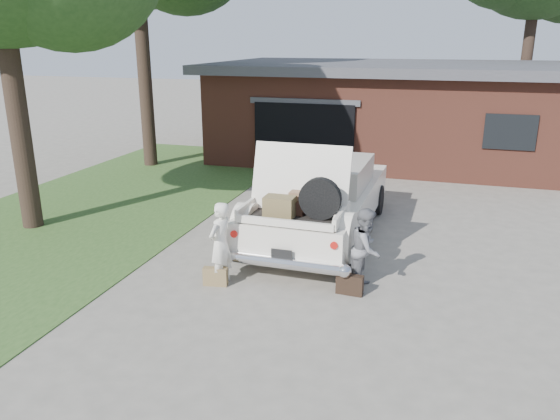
% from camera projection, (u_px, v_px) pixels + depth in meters
% --- Properties ---
extents(ground, '(90.00, 90.00, 0.00)m').
position_uv_depth(ground, '(270.00, 278.00, 9.80)').
color(ground, gray).
rests_on(ground, ground).
extents(grass_strip, '(6.00, 16.00, 0.02)m').
position_uv_depth(grass_strip, '(104.00, 205.00, 14.08)').
color(grass_strip, '#2D4C1E').
rests_on(grass_strip, ground).
extents(house, '(12.80, 7.80, 3.30)m').
position_uv_depth(house, '(396.00, 110.00, 19.48)').
color(house, brown).
rests_on(house, ground).
extents(sedan, '(2.26, 5.62, 2.28)m').
position_uv_depth(sedan, '(321.00, 199.00, 11.70)').
color(sedan, white).
rests_on(sedan, ground).
extents(woman_left, '(0.46, 0.60, 1.48)m').
position_uv_depth(woman_left, '(220.00, 244.00, 9.38)').
color(woman_left, white).
rests_on(woman_left, ground).
extents(woman_right, '(0.60, 0.74, 1.42)m').
position_uv_depth(woman_right, '(366.00, 249.00, 9.23)').
color(woman_right, slate).
rests_on(woman_right, ground).
extents(suitcase_left, '(0.44, 0.19, 0.33)m').
position_uv_depth(suitcase_left, '(215.00, 277.00, 9.47)').
color(suitcase_left, olive).
rests_on(suitcase_left, ground).
extents(suitcase_right, '(0.46, 0.17, 0.35)m').
position_uv_depth(suitcase_right, '(350.00, 285.00, 9.13)').
color(suitcase_right, black).
rests_on(suitcase_right, ground).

